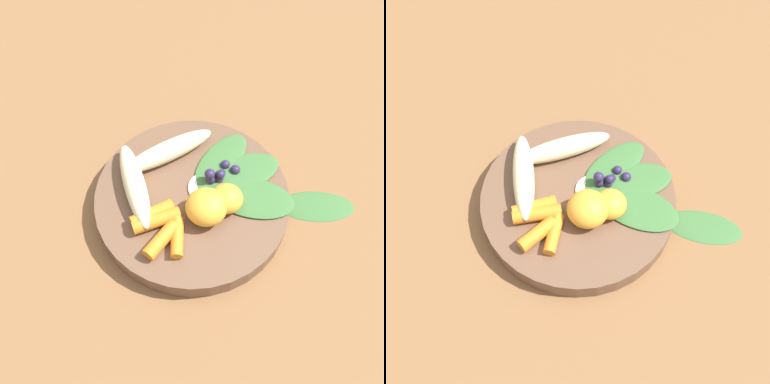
{
  "view_description": "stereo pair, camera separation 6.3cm",
  "coord_description": "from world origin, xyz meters",
  "views": [
    {
      "loc": [
        -0.28,
        0.18,
        0.58
      ],
      "look_at": [
        0.0,
        0.0,
        0.04
      ],
      "focal_mm": 45.44,
      "sensor_mm": 36.0,
      "label": 1
    },
    {
      "loc": [
        -0.31,
        0.12,
        0.58
      ],
      "look_at": [
        0.0,
        0.0,
        0.04
      ],
      "focal_mm": 45.44,
      "sensor_mm": 36.0,
      "label": 2
    }
  ],
  "objects": [
    {
      "name": "ground_plane",
      "position": [
        0.0,
        0.0,
        0.0
      ],
      "size": [
        2.4,
        2.4,
        0.0
      ],
      "primitive_type": "plane",
      "color": "brown"
    },
    {
      "name": "bowl",
      "position": [
        0.0,
        0.0,
        0.01
      ],
      "size": [
        0.26,
        0.26,
        0.03
      ],
      "primitive_type": "cylinder",
      "color": "brown",
      "rests_on": "ground_plane"
    },
    {
      "name": "banana_peeled_left",
      "position": [
        0.05,
        0.06,
        0.04
      ],
      "size": [
        0.14,
        0.06,
        0.03
      ],
      "primitive_type": "ellipsoid",
      "rotation": [
        0.0,
        0.0,
        2.86
      ],
      "color": "beige",
      "rests_on": "bowl"
    },
    {
      "name": "banana_peeled_right",
      "position": [
        0.07,
        -0.01,
        0.04
      ],
      "size": [
        0.04,
        0.13,
        0.03
      ],
      "primitive_type": "ellipsoid",
      "rotation": [
        0.0,
        0.0,
        1.52
      ],
      "color": "beige",
      "rests_on": "bowl"
    },
    {
      "name": "orange_segment_near",
      "position": [
        -0.04,
        -0.03,
        0.04
      ],
      "size": [
        0.04,
        0.04,
        0.03
      ],
      "primitive_type": "ellipsoid",
      "color": "#F4A833",
      "rests_on": "bowl"
    },
    {
      "name": "orange_segment_far",
      "position": [
        -0.03,
        0.0,
        0.05
      ],
      "size": [
        0.05,
        0.05,
        0.04
      ],
      "primitive_type": "ellipsoid",
      "color": "#F4A833",
      "rests_on": "bowl"
    },
    {
      "name": "carrot_front",
      "position": [
        0.0,
        0.06,
        0.04
      ],
      "size": [
        0.02,
        0.06,
        0.02
      ],
      "primitive_type": "cylinder",
      "rotation": [
        0.0,
        1.57,
        1.49
      ],
      "color": "orange",
      "rests_on": "bowl"
    },
    {
      "name": "carrot_mid_left",
      "position": [
        -0.01,
        0.06,
        0.04
      ],
      "size": [
        0.03,
        0.06,
        0.02
      ],
      "primitive_type": "cylinder",
      "rotation": [
        0.0,
        1.57,
        1.36
      ],
      "color": "orange",
      "rests_on": "bowl"
    },
    {
      "name": "carrot_mid_right",
      "position": [
        -0.04,
        0.07,
        0.04
      ],
      "size": [
        0.04,
        0.06,
        0.02
      ],
      "primitive_type": "cylinder",
      "rotation": [
        0.0,
        1.57,
        1.93
      ],
      "color": "orange",
      "rests_on": "bowl"
    },
    {
      "name": "carrot_rear",
      "position": [
        -0.04,
        0.05,
        0.04
      ],
      "size": [
        0.05,
        0.04,
        0.02
      ],
      "primitive_type": "cylinder",
      "rotation": [
        0.0,
        1.57,
        2.56
      ],
      "color": "orange",
      "rests_on": "bowl"
    },
    {
      "name": "blueberry_pile",
      "position": [
        0.0,
        -0.05,
        0.04
      ],
      "size": [
        0.03,
        0.05,
        0.03
      ],
      "color": "#2D234C",
      "rests_on": "bowl"
    },
    {
      "name": "coconut_shred_patch",
      "position": [
        -0.0,
        -0.02,
        0.03
      ],
      "size": [
        0.05,
        0.05,
        0.0
      ],
      "primitive_type": "cylinder",
      "color": "white",
      "rests_on": "bowl"
    },
    {
      "name": "kale_leaf_left",
      "position": [
        -0.05,
        -0.06,
        0.03
      ],
      "size": [
        0.12,
        0.12,
        0.01
      ],
      "primitive_type": "ellipsoid",
      "rotation": [
        0.0,
        0.0,
        3.91
      ],
      "color": "#3D7038",
      "rests_on": "bowl"
    },
    {
      "name": "kale_leaf_right",
      "position": [
        -0.01,
        -0.07,
        0.03
      ],
      "size": [
        0.08,
        0.13,
        0.01
      ],
      "primitive_type": "ellipsoid",
      "rotation": [
        0.0,
        0.0,
        4.54
      ],
      "color": "#3D7038",
      "rests_on": "bowl"
    },
    {
      "name": "kale_leaf_rear",
      "position": [
        0.03,
        -0.06,
        0.03
      ],
      "size": [
        0.08,
        0.11,
        0.01
      ],
      "primitive_type": "ellipsoid",
      "rotation": [
        0.0,
        0.0,
        5.08
      ],
      "color": "#3D7038",
      "rests_on": "bowl"
    },
    {
      "name": "kale_leaf_stray",
      "position": [
        -0.09,
        -0.14,
        0.0
      ],
      "size": [
        0.1,
        0.11,
        0.01
      ],
      "primitive_type": "ellipsoid",
      "rotation": [
        0.0,
        0.0,
        4.11
      ],
      "color": "#3D7038",
      "rests_on": "ground_plane"
    }
  ]
}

